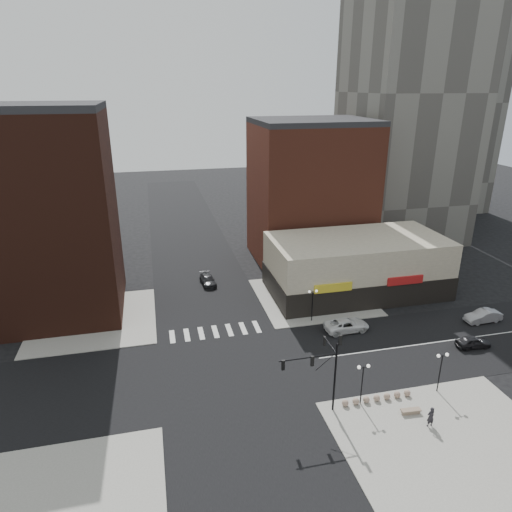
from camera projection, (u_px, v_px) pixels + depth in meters
name	position (u px, v px, depth m)	size (l,w,h in m)	color
ground	(228.00, 371.00, 47.13)	(240.00, 240.00, 0.00)	black
road_ew	(228.00, 371.00, 47.13)	(200.00, 14.00, 0.02)	black
road_ns	(228.00, 371.00, 47.13)	(14.00, 200.00, 0.02)	black
sidewalk_nw	(94.00, 320.00, 57.20)	(15.00, 15.00, 0.12)	gray
sidewalk_ne	(313.00, 297.00, 63.42)	(15.00, 15.00, 0.12)	gray
sidewalk_se	(447.00, 441.00, 37.80)	(18.00, 14.00, 0.12)	gray
building_nw	(46.00, 218.00, 55.48)	(16.00, 15.00, 25.00)	#3B1B12
building_ne_midrise	(310.00, 194.00, 74.17)	(18.00, 15.00, 22.00)	brown
tower_far	(457.00, 17.00, 96.48)	(18.00, 18.00, 82.00)	#47443F
building_ne_row	(356.00, 270.00, 64.12)	(24.20, 12.20, 8.00)	beige
traffic_signal	(324.00, 363.00, 39.80)	(5.59, 3.09, 7.77)	black
street_lamp_se_a	(363.00, 374.00, 41.05)	(1.22, 0.32, 4.16)	black
street_lamp_se_b	(442.00, 363.00, 42.76)	(1.22, 0.32, 4.16)	black
street_lamp_ne	(313.00, 297.00, 55.83)	(1.22, 0.32, 4.16)	black
bollard_row	(377.00, 398.00, 42.41)	(6.92, 0.62, 0.62)	gray
white_suv	(347.00, 325.00, 54.58)	(2.50, 5.43, 1.51)	white
dark_sedan_east	(473.00, 342.00, 51.16)	(1.57, 3.89, 1.33)	black
silver_sedan	(483.00, 316.00, 56.64)	(1.63, 4.66, 1.54)	#9C9DA1
dark_sedan_north	(208.00, 280.00, 67.26)	(1.89, 4.64, 1.35)	black
pedestrian	(431.00, 417.00, 39.05)	(0.70, 0.46, 1.93)	black
stone_bench	(411.00, 411.00, 40.81)	(1.85, 0.69, 0.42)	gray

